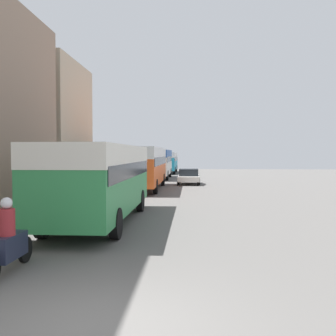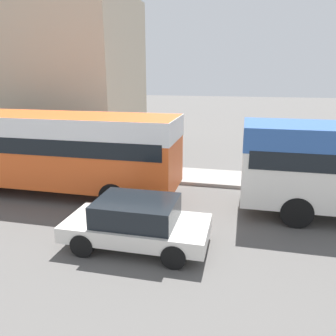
# 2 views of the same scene
# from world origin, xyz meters

# --- Properties ---
(building_far_terrace) EXTENTS (6.75, 7.21, 8.96)m
(building_far_terrace) POSITION_xyz_m (-9.57, 19.84, 4.48)
(building_far_terrace) COLOR #BCAD93
(building_far_terrace) RESTS_ON ground_plane
(bus_following) EXTENTS (2.63, 10.64, 3.16)m
(bus_following) POSITION_xyz_m (-2.01, 22.51, 2.05)
(bus_following) COLOR #EA5B23
(bus_following) RESTS_ON ground_plane
(car_crossing) EXTENTS (1.94, 3.96, 1.37)m
(car_crossing) POSITION_xyz_m (1.34, 27.39, 0.72)
(car_crossing) COLOR silver
(car_crossing) RESTS_ON ground_plane
(pedestrian_near_curb) EXTENTS (0.35, 0.35, 1.64)m
(pedestrian_near_curb) POSITION_xyz_m (-4.44, 32.90, 0.99)
(pedestrian_near_curb) COLOR #232838
(pedestrian_near_curb) RESTS_ON sidewalk
(pedestrian_walking_away) EXTENTS (0.39, 0.39, 1.84)m
(pedestrian_walking_away) POSITION_xyz_m (-4.48, 31.15, 1.10)
(pedestrian_walking_away) COLOR #232838
(pedestrian_walking_away) RESTS_ON sidewalk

